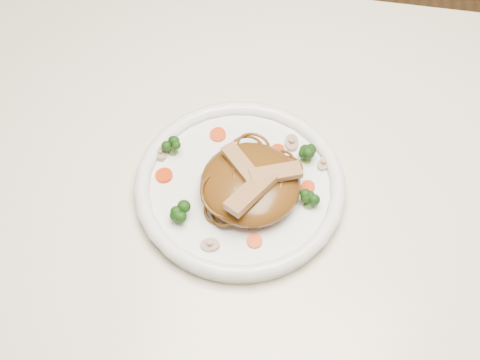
# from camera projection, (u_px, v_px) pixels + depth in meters

# --- Properties ---
(table) EXTENTS (1.20, 0.80, 0.75)m
(table) POSITION_uv_depth(u_px,v_px,m) (289.00, 240.00, 1.02)
(table) COLOR beige
(table) RESTS_ON ground
(plate) EXTENTS (0.35, 0.35, 0.02)m
(plate) POSITION_uv_depth(u_px,v_px,m) (240.00, 189.00, 0.94)
(plate) COLOR white
(plate) RESTS_ON table
(noodle_mound) EXTENTS (0.17, 0.17, 0.04)m
(noodle_mound) POSITION_uv_depth(u_px,v_px,m) (250.00, 184.00, 0.91)
(noodle_mound) COLOR #5A3211
(noodle_mound) RESTS_ON plate
(chicken_a) EXTENTS (0.07, 0.05, 0.01)m
(chicken_a) POSITION_uv_depth(u_px,v_px,m) (276.00, 173.00, 0.89)
(chicken_a) COLOR tan
(chicken_a) RESTS_ON noodle_mound
(chicken_b) EXTENTS (0.06, 0.06, 0.01)m
(chicken_b) POSITION_uv_depth(u_px,v_px,m) (240.00, 163.00, 0.89)
(chicken_b) COLOR tan
(chicken_b) RESTS_ON noodle_mound
(chicken_c) EXTENTS (0.06, 0.08, 0.01)m
(chicken_c) POSITION_uv_depth(u_px,v_px,m) (251.00, 192.00, 0.87)
(chicken_c) COLOR tan
(chicken_c) RESTS_ON noodle_mound
(broccoli_0) EXTENTS (0.03, 0.03, 0.03)m
(broccoli_0) POSITION_uv_depth(u_px,v_px,m) (307.00, 153.00, 0.94)
(broccoli_0) COLOR #14410D
(broccoli_0) RESTS_ON plate
(broccoli_1) EXTENTS (0.03, 0.03, 0.03)m
(broccoli_1) POSITION_uv_depth(u_px,v_px,m) (172.00, 145.00, 0.95)
(broccoli_1) COLOR #14410D
(broccoli_1) RESTS_ON plate
(broccoli_2) EXTENTS (0.03, 0.03, 0.03)m
(broccoli_2) POSITION_uv_depth(u_px,v_px,m) (178.00, 212.00, 0.89)
(broccoli_2) COLOR #14410D
(broccoli_2) RESTS_ON plate
(broccoli_3) EXTENTS (0.03, 0.03, 0.03)m
(broccoli_3) POSITION_uv_depth(u_px,v_px,m) (310.00, 199.00, 0.90)
(broccoli_3) COLOR #14410D
(broccoli_3) RESTS_ON plate
(carrot_0) EXTENTS (0.02, 0.02, 0.00)m
(carrot_0) POSITION_uv_depth(u_px,v_px,m) (277.00, 150.00, 0.96)
(carrot_0) COLOR #EC3908
(carrot_0) RESTS_ON plate
(carrot_1) EXTENTS (0.03, 0.03, 0.00)m
(carrot_1) POSITION_uv_depth(u_px,v_px,m) (164.00, 175.00, 0.94)
(carrot_1) COLOR #EC3908
(carrot_1) RESTS_ON plate
(carrot_2) EXTENTS (0.02, 0.02, 0.00)m
(carrot_2) POSITION_uv_depth(u_px,v_px,m) (308.00, 187.00, 0.93)
(carrot_2) COLOR #EC3908
(carrot_2) RESTS_ON plate
(carrot_3) EXTENTS (0.03, 0.03, 0.00)m
(carrot_3) POSITION_uv_depth(u_px,v_px,m) (218.00, 135.00, 0.97)
(carrot_3) COLOR #EC3908
(carrot_3) RESTS_ON plate
(carrot_4) EXTENTS (0.03, 0.03, 0.00)m
(carrot_4) POSITION_uv_depth(u_px,v_px,m) (255.00, 241.00, 0.88)
(carrot_4) COLOR #EC3908
(carrot_4) RESTS_ON plate
(mushroom_0) EXTENTS (0.03, 0.03, 0.01)m
(mushroom_0) POSITION_uv_depth(u_px,v_px,m) (210.00, 245.00, 0.88)
(mushroom_0) COLOR tan
(mushroom_0) RESTS_ON plate
(mushroom_1) EXTENTS (0.03, 0.03, 0.01)m
(mushroom_1) POSITION_uv_depth(u_px,v_px,m) (323.00, 164.00, 0.95)
(mushroom_1) COLOR tan
(mushroom_1) RESTS_ON plate
(mushroom_2) EXTENTS (0.03, 0.03, 0.01)m
(mushroom_2) POSITION_uv_depth(u_px,v_px,m) (160.00, 154.00, 0.95)
(mushroom_2) COLOR tan
(mushroom_2) RESTS_ON plate
(mushroom_3) EXTENTS (0.03, 0.03, 0.01)m
(mushroom_3) POSITION_uv_depth(u_px,v_px,m) (292.00, 143.00, 0.96)
(mushroom_3) COLOR tan
(mushroom_3) RESTS_ON plate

